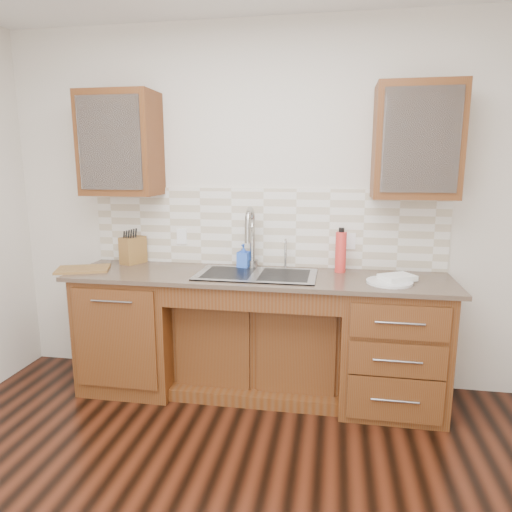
% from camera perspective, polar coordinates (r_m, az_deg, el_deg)
% --- Properties ---
extents(wall_back, '(4.00, 0.10, 2.70)m').
position_cam_1_polar(wall_back, '(3.53, 1.12, 6.05)').
color(wall_back, beige).
rests_on(wall_back, ground).
extents(base_cabinet_left, '(0.70, 0.62, 0.88)m').
position_cam_1_polar(base_cabinet_left, '(3.66, -14.88, -8.77)').
color(base_cabinet_left, '#593014').
rests_on(base_cabinet_left, ground).
extents(base_cabinet_center, '(1.20, 0.44, 0.70)m').
position_cam_1_polar(base_cabinet_center, '(3.50, 0.37, -10.87)').
color(base_cabinet_center, '#593014').
rests_on(base_cabinet_center, ground).
extents(base_cabinet_right, '(0.70, 0.62, 0.88)m').
position_cam_1_polar(base_cabinet_right, '(3.37, 16.53, -10.63)').
color(base_cabinet_right, '#593014').
rests_on(base_cabinet_right, ground).
extents(countertop, '(2.70, 0.65, 0.03)m').
position_cam_1_polar(countertop, '(3.24, 0.08, -2.61)').
color(countertop, '#84705B').
rests_on(countertop, base_cabinet_left).
extents(backsplash, '(2.70, 0.02, 0.59)m').
position_cam_1_polar(backsplash, '(3.48, 0.96, 3.58)').
color(backsplash, beige).
rests_on(backsplash, wall_back).
extents(sink, '(0.84, 0.46, 0.19)m').
position_cam_1_polar(sink, '(3.24, 0.03, -3.87)').
color(sink, '#9E9EA5').
rests_on(sink, countertop).
extents(faucet, '(0.04, 0.04, 0.40)m').
position_cam_1_polar(faucet, '(3.41, -0.47, 1.81)').
color(faucet, '#999993').
rests_on(faucet, countertop).
extents(filter_tap, '(0.02, 0.02, 0.24)m').
position_cam_1_polar(filter_tap, '(3.40, 3.71, 0.38)').
color(filter_tap, '#999993').
rests_on(filter_tap, countertop).
extents(upper_cabinet_left, '(0.55, 0.34, 0.75)m').
position_cam_1_polar(upper_cabinet_left, '(3.62, -16.56, 13.26)').
color(upper_cabinet_left, '#593014').
rests_on(upper_cabinet_left, wall_back).
extents(upper_cabinet_right, '(0.55, 0.34, 0.75)m').
position_cam_1_polar(upper_cabinet_right, '(3.29, 19.41, 13.33)').
color(upper_cabinet_right, '#593014').
rests_on(upper_cabinet_right, wall_back).
extents(outlet_left, '(0.08, 0.01, 0.12)m').
position_cam_1_polar(outlet_left, '(3.64, -9.25, 2.42)').
color(outlet_left, white).
rests_on(outlet_left, backsplash).
extents(outlet_right, '(0.08, 0.01, 0.12)m').
position_cam_1_polar(outlet_right, '(3.44, 11.67, 1.83)').
color(outlet_right, white).
rests_on(outlet_right, backsplash).
extents(soap_bottle, '(0.09, 0.10, 0.18)m').
position_cam_1_polar(soap_bottle, '(3.42, -1.59, -0.01)').
color(soap_bottle, blue).
rests_on(soap_bottle, countertop).
extents(water_bottle, '(0.10, 0.10, 0.29)m').
position_cam_1_polar(water_bottle, '(3.34, 10.54, 0.48)').
color(water_bottle, red).
rests_on(water_bottle, countertop).
extents(plate, '(0.35, 0.35, 0.02)m').
position_cam_1_polar(plate, '(3.13, 16.33, -3.14)').
color(plate, silver).
rests_on(plate, countertop).
extents(dish_towel, '(0.26, 0.24, 0.03)m').
position_cam_1_polar(dish_towel, '(3.16, 17.24, -2.57)').
color(dish_towel, white).
rests_on(dish_towel, plate).
extents(knife_block, '(0.18, 0.22, 0.21)m').
position_cam_1_polar(knife_block, '(3.72, -15.12, 0.72)').
color(knife_block, brown).
rests_on(knife_block, countertop).
extents(cutting_board, '(0.44, 0.37, 0.02)m').
position_cam_1_polar(cutting_board, '(3.60, -20.81, -1.54)').
color(cutting_board, brown).
rests_on(cutting_board, countertop).
extents(cup_left_a, '(0.14, 0.14, 0.09)m').
position_cam_1_polar(cup_left_a, '(3.65, -17.72, 12.30)').
color(cup_left_a, white).
rests_on(cup_left_a, upper_cabinet_left).
extents(cup_left_b, '(0.12, 0.12, 0.09)m').
position_cam_1_polar(cup_left_b, '(3.57, -15.02, 12.49)').
color(cup_left_b, silver).
rests_on(cup_left_b, upper_cabinet_left).
extents(cup_right_a, '(0.14, 0.14, 0.09)m').
position_cam_1_polar(cup_right_a, '(3.29, 18.54, 12.42)').
color(cup_right_a, white).
rests_on(cup_right_a, upper_cabinet_right).
extents(cup_right_b, '(0.11, 0.11, 0.08)m').
position_cam_1_polar(cup_right_b, '(3.32, 21.70, 12.15)').
color(cup_right_b, white).
rests_on(cup_right_b, upper_cabinet_right).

